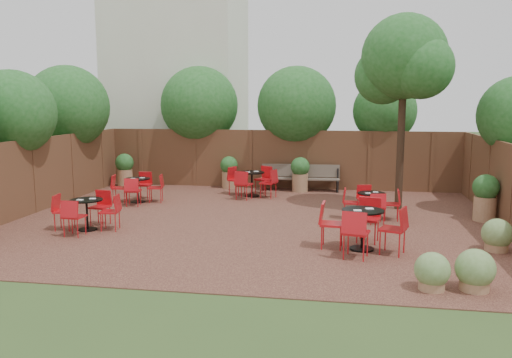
# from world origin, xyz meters

# --- Properties ---
(ground) EXTENTS (80.00, 80.00, 0.00)m
(ground) POSITION_xyz_m (0.00, 0.00, 0.00)
(ground) COLOR #354F23
(ground) RESTS_ON ground
(courtyard_paving) EXTENTS (12.00, 10.00, 0.02)m
(courtyard_paving) POSITION_xyz_m (0.00, 0.00, 0.01)
(courtyard_paving) COLOR #3B1C18
(courtyard_paving) RESTS_ON ground
(fence_back) EXTENTS (12.00, 0.08, 2.00)m
(fence_back) POSITION_xyz_m (0.00, 5.00, 1.00)
(fence_back) COLOR brown
(fence_back) RESTS_ON ground
(fence_left) EXTENTS (0.08, 10.00, 2.00)m
(fence_left) POSITION_xyz_m (-6.00, 0.00, 1.00)
(fence_left) COLOR brown
(fence_left) RESTS_ON ground
(neighbour_building) EXTENTS (5.00, 4.00, 8.00)m
(neighbour_building) POSITION_xyz_m (-4.50, 8.00, 4.00)
(neighbour_building) COLOR silver
(neighbour_building) RESTS_ON ground
(overhang_foliage) EXTENTS (15.60, 10.85, 2.77)m
(overhang_foliage) POSITION_xyz_m (-2.51, 3.04, 2.76)
(overhang_foliage) COLOR #1D551B
(overhang_foliage) RESTS_ON ground
(courtyard_tree) EXTENTS (2.52, 2.42, 5.27)m
(courtyard_tree) POSITION_xyz_m (3.67, 2.07, 3.98)
(courtyard_tree) COLOR black
(courtyard_tree) RESTS_ON courtyard_paving
(park_bench_left) EXTENTS (1.43, 0.57, 0.87)m
(park_bench_left) POSITION_xyz_m (1.34, 4.62, 0.47)
(park_bench_left) COLOR brown
(park_bench_left) RESTS_ON courtyard_paving
(park_bench_right) EXTENTS (1.43, 0.57, 0.87)m
(park_bench_right) POSITION_xyz_m (0.13, 4.62, 0.47)
(park_bench_right) COLOR brown
(park_bench_right) RESTS_ON courtyard_paving
(bistro_tables) EXTENTS (8.14, 7.10, 0.95)m
(bistro_tables) POSITION_xyz_m (-0.38, 0.27, 0.46)
(bistro_tables) COLOR black
(bistro_tables) RESTS_ON courtyard_paving
(planters) EXTENTS (11.64, 4.37, 1.17)m
(planters) POSITION_xyz_m (-0.03, 3.52, 0.64)
(planters) COLOR #956C4A
(planters) RESTS_ON courtyard_paving
(low_shrubs) EXTENTS (2.22, 3.05, 0.67)m
(low_shrubs) POSITION_xyz_m (4.39, -3.36, 0.33)
(low_shrubs) COLOR #956C4A
(low_shrubs) RESTS_ON courtyard_paving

